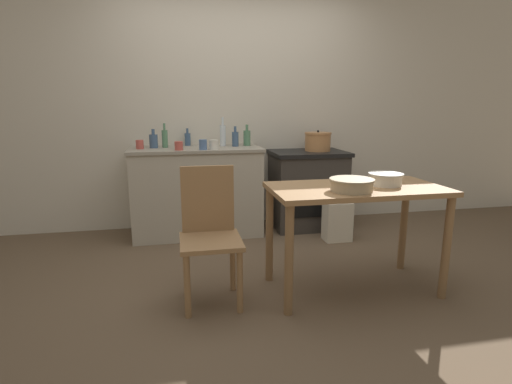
# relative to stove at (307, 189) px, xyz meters

# --- Properties ---
(ground_plane) EXTENTS (14.00, 14.00, 0.00)m
(ground_plane) POSITION_rel_stove_xyz_m (-0.73, -1.26, -0.42)
(ground_plane) COLOR brown
(wall_back) EXTENTS (8.00, 0.07, 2.55)m
(wall_back) POSITION_rel_stove_xyz_m (-0.73, 0.33, 0.86)
(wall_back) COLOR beige
(wall_back) RESTS_ON ground_plane
(counter_cabinet) EXTENTS (1.30, 0.63, 0.89)m
(counter_cabinet) POSITION_rel_stove_xyz_m (-1.19, -0.01, 0.03)
(counter_cabinet) COLOR #B2A893
(counter_cabinet) RESTS_ON ground_plane
(stove) EXTENTS (0.78, 0.62, 0.83)m
(stove) POSITION_rel_stove_xyz_m (0.00, 0.00, 0.00)
(stove) COLOR #38332D
(stove) RESTS_ON ground_plane
(work_table) EXTENTS (1.20, 0.62, 0.76)m
(work_table) POSITION_rel_stove_xyz_m (-0.17, -1.54, 0.23)
(work_table) COLOR #997047
(work_table) RESTS_ON ground_plane
(chair) EXTENTS (0.40, 0.40, 0.91)m
(chair) POSITION_rel_stove_xyz_m (-1.19, -1.47, 0.07)
(chair) COLOR #997047
(chair) RESTS_ON ground_plane
(flour_sack) EXTENTS (0.26, 0.18, 0.39)m
(flour_sack) POSITION_rel_stove_xyz_m (0.14, -0.52, -0.22)
(flour_sack) COLOR beige
(flour_sack) RESTS_ON ground_plane
(stock_pot) EXTENTS (0.28, 0.28, 0.22)m
(stock_pot) POSITION_rel_stove_xyz_m (0.11, 0.00, 0.51)
(stock_pot) COLOR #B77A47
(stock_pot) RESTS_ON stove
(mixing_bowl_large) EXTENTS (0.24, 0.24, 0.09)m
(mixing_bowl_large) POSITION_rel_stove_xyz_m (0.05, -1.53, 0.39)
(mixing_bowl_large) COLOR silver
(mixing_bowl_large) RESTS_ON work_table
(mixing_bowl_small) EXTENTS (0.29, 0.29, 0.08)m
(mixing_bowl_small) POSITION_rel_stove_xyz_m (-0.27, -1.67, 0.39)
(mixing_bowl_small) COLOR tan
(mixing_bowl_small) RESTS_ON work_table
(bottle_far_left) EXTENTS (0.06, 0.06, 0.18)m
(bottle_far_left) POSITION_rel_stove_xyz_m (-1.26, 0.21, 0.55)
(bottle_far_left) COLOR #3D5675
(bottle_far_left) RESTS_ON counter_cabinet
(bottle_left) EXTENTS (0.06, 0.06, 0.24)m
(bottle_left) POSITION_rel_stove_xyz_m (-1.48, 0.05, 0.57)
(bottle_left) COLOR #517F5B
(bottle_left) RESTS_ON counter_cabinet
(bottle_mid_left) EXTENTS (0.07, 0.07, 0.22)m
(bottle_mid_left) POSITION_rel_stove_xyz_m (-0.65, 0.08, 0.56)
(bottle_mid_left) COLOR #517F5B
(bottle_mid_left) RESTS_ON counter_cabinet
(bottle_center_left) EXTENTS (0.07, 0.07, 0.20)m
(bottle_center_left) POSITION_rel_stove_xyz_m (-0.78, 0.03, 0.56)
(bottle_center_left) COLOR #3D5675
(bottle_center_left) RESTS_ON counter_cabinet
(bottle_center) EXTENTS (0.08, 0.08, 0.19)m
(bottle_center) POSITION_rel_stove_xyz_m (-1.59, 0.03, 0.55)
(bottle_center) COLOR #3D5675
(bottle_center) RESTS_ON counter_cabinet
(bottle_center_right) EXTENTS (0.06, 0.06, 0.30)m
(bottle_center_right) POSITION_rel_stove_xyz_m (-0.90, 0.09, 0.59)
(bottle_center_right) COLOR silver
(bottle_center_right) RESTS_ON counter_cabinet
(cup_mid_right) EXTENTS (0.08, 0.08, 0.08)m
(cup_mid_right) POSITION_rel_stove_xyz_m (-1.35, -0.22, 0.52)
(cup_mid_right) COLOR #B74C42
(cup_mid_right) RESTS_ON counter_cabinet
(cup_right) EXTENTS (0.07, 0.07, 0.09)m
(cup_right) POSITION_rel_stove_xyz_m (-1.72, -0.04, 0.52)
(cup_right) COLOR #B74C42
(cup_right) RESTS_ON counter_cabinet
(cup_far_right) EXTENTS (0.09, 0.09, 0.09)m
(cup_far_right) POSITION_rel_stove_xyz_m (-1.02, -0.20, 0.52)
(cup_far_right) COLOR silver
(cup_far_right) RESTS_ON counter_cabinet
(cup_end_right) EXTENTS (0.07, 0.07, 0.10)m
(cup_end_right) POSITION_rel_stove_xyz_m (-1.13, -0.23, 0.52)
(cup_end_right) COLOR #4C6B99
(cup_end_right) RESTS_ON counter_cabinet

